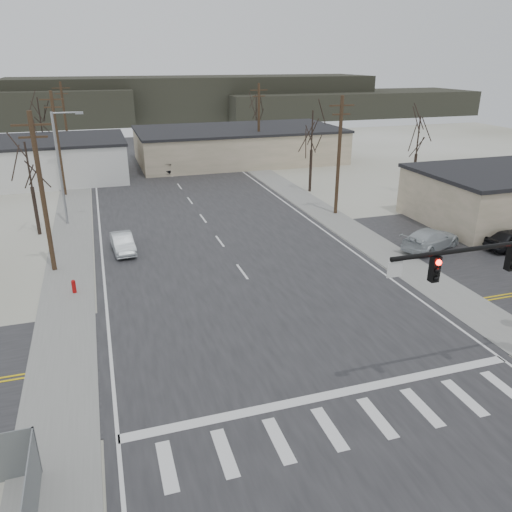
% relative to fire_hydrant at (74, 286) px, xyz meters
% --- Properties ---
extents(ground, '(140.00, 140.00, 0.00)m').
position_rel_fire_hydrant_xyz_m(ground, '(10.20, -8.00, -0.45)').
color(ground, white).
rests_on(ground, ground).
extents(main_road, '(18.00, 110.00, 0.05)m').
position_rel_fire_hydrant_xyz_m(main_road, '(10.20, 7.00, -0.43)').
color(main_road, '#252427').
rests_on(main_road, ground).
extents(cross_road, '(90.00, 10.00, 0.04)m').
position_rel_fire_hydrant_xyz_m(cross_road, '(10.20, -8.00, -0.43)').
color(cross_road, '#252427').
rests_on(cross_road, ground).
extents(sidewalk_left, '(3.00, 90.00, 0.06)m').
position_rel_fire_hydrant_xyz_m(sidewalk_left, '(-0.40, 12.00, -0.42)').
color(sidewalk_left, gray).
rests_on(sidewalk_left, ground).
extents(sidewalk_right, '(3.00, 90.00, 0.06)m').
position_rel_fire_hydrant_xyz_m(sidewalk_right, '(20.80, 12.00, -0.42)').
color(sidewalk_right, gray).
rests_on(sidewalk_right, ground).
extents(fire_hydrant, '(0.24, 0.24, 0.87)m').
position_rel_fire_hydrant_xyz_m(fire_hydrant, '(0.00, 0.00, 0.00)').
color(fire_hydrant, '#A50C0C').
rests_on(fire_hydrant, ground).
extents(building_left_far, '(22.30, 12.30, 4.50)m').
position_rel_fire_hydrant_xyz_m(building_left_far, '(-5.80, 32.00, 1.80)').
color(building_left_far, silver).
rests_on(building_left_far, ground).
extents(building_right_far, '(26.30, 14.30, 4.30)m').
position_rel_fire_hydrant_xyz_m(building_right_far, '(20.20, 36.00, 1.70)').
color(building_right_far, beige).
rests_on(building_right_far, ground).
extents(building_lot, '(14.30, 10.30, 4.30)m').
position_rel_fire_hydrant_xyz_m(building_lot, '(34.20, 4.00, 1.71)').
color(building_lot, beige).
rests_on(building_lot, ground).
extents(upole_left_b, '(2.20, 0.30, 10.00)m').
position_rel_fire_hydrant_xyz_m(upole_left_b, '(-1.30, 4.00, 4.77)').
color(upole_left_b, '#402A1D').
rests_on(upole_left_b, ground).
extents(upole_left_c, '(2.20, 0.30, 10.00)m').
position_rel_fire_hydrant_xyz_m(upole_left_c, '(-1.30, 24.00, 4.77)').
color(upole_left_c, '#402A1D').
rests_on(upole_left_c, ground).
extents(upole_left_d, '(2.20, 0.30, 10.00)m').
position_rel_fire_hydrant_xyz_m(upole_left_d, '(-1.30, 44.00, 4.77)').
color(upole_left_d, '#402A1D').
rests_on(upole_left_d, ground).
extents(upole_right_a, '(2.20, 0.30, 10.00)m').
position_rel_fire_hydrant_xyz_m(upole_right_a, '(21.70, 10.00, 4.77)').
color(upole_right_a, '#402A1D').
rests_on(upole_right_a, ground).
extents(upole_right_b, '(2.20, 0.30, 10.00)m').
position_rel_fire_hydrant_xyz_m(upole_right_b, '(21.70, 32.00, 4.77)').
color(upole_right_b, '#402A1D').
rests_on(upole_right_b, ground).
extents(streetlight_main, '(2.40, 0.25, 9.00)m').
position_rel_fire_hydrant_xyz_m(streetlight_main, '(-0.60, 14.00, 4.64)').
color(streetlight_main, gray).
rests_on(streetlight_main, ground).
extents(tree_left_near, '(3.30, 3.30, 7.35)m').
position_rel_fire_hydrant_xyz_m(tree_left_near, '(-2.80, 12.00, 4.78)').
color(tree_left_near, '#2E231C').
rests_on(tree_left_near, ground).
extents(tree_right_mid, '(3.74, 3.74, 8.33)m').
position_rel_fire_hydrant_xyz_m(tree_right_mid, '(22.70, 18.00, 5.48)').
color(tree_right_mid, '#2E231C').
rests_on(tree_right_mid, ground).
extents(tree_left_far, '(3.96, 3.96, 8.82)m').
position_rel_fire_hydrant_xyz_m(tree_left_far, '(-3.80, 38.00, 5.83)').
color(tree_left_far, '#2E231C').
rests_on(tree_left_far, ground).
extents(tree_right_far, '(3.52, 3.52, 7.84)m').
position_rel_fire_hydrant_xyz_m(tree_right_far, '(25.20, 44.00, 5.13)').
color(tree_right_far, '#2E231C').
rests_on(tree_right_far, ground).
extents(tree_lot, '(3.52, 3.52, 7.84)m').
position_rel_fire_hydrant_xyz_m(tree_lot, '(32.20, 14.00, 5.13)').
color(tree_lot, '#2E231C').
rests_on(tree_lot, ground).
extents(hill_center, '(80.00, 18.00, 9.00)m').
position_rel_fire_hydrant_xyz_m(hill_center, '(25.20, 88.00, 4.05)').
color(hill_center, '#333026').
rests_on(hill_center, ground).
extents(hill_right, '(60.00, 18.00, 5.50)m').
position_rel_fire_hydrant_xyz_m(hill_right, '(60.20, 82.00, 2.30)').
color(hill_right, '#333026').
rests_on(hill_right, ground).
extents(sedan_crossing, '(1.66, 4.02, 1.30)m').
position_rel_fire_hydrant_xyz_m(sedan_crossing, '(3.18, 6.00, 0.24)').
color(sedan_crossing, '#A7AEB2').
rests_on(sedan_crossing, main_road).
extents(car_far_a, '(3.47, 5.67, 1.53)m').
position_rel_fire_hydrant_xyz_m(car_far_a, '(9.91, 31.61, 0.36)').
color(car_far_a, black).
rests_on(car_far_a, main_road).
extents(car_far_b, '(2.91, 4.83, 1.54)m').
position_rel_fire_hydrant_xyz_m(car_far_b, '(10.61, 54.03, 0.36)').
color(car_far_b, black).
rests_on(car_far_b, main_road).
extents(car_parked_silver, '(5.54, 3.83, 1.49)m').
position_rel_fire_hydrant_xyz_m(car_parked_silver, '(24.19, -0.14, 0.33)').
color(car_parked_silver, '#B0B7BB').
rests_on(car_parked_silver, parking_lot).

